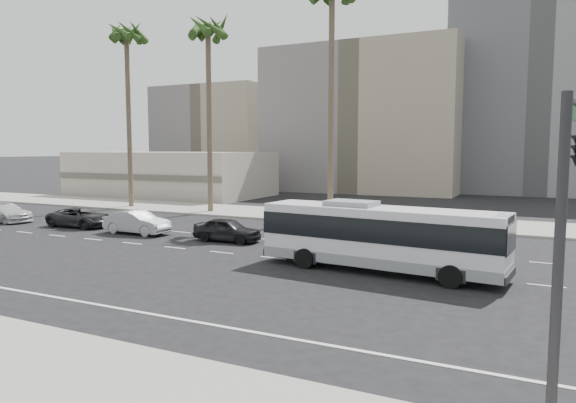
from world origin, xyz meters
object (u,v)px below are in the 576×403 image
Objects in this scene: car_a at (227,230)px; palm_mid at (208,34)px; car_b at (137,222)px; car_d at (4,212)px; palm_far at (126,38)px; city_bus at (380,235)px; car_c at (81,217)px.

palm_mid reaches higher than car_a.
car_b is 12.76m from car_d.
car_b is at bearing 90.08° from car_a.
city_bus is at bearing -27.89° from palm_far.
car_b is 5.63m from car_c.
car_d is 0.30× the size of palm_far.
city_bus reaches higher than car_c.
car_c is (-12.15, 0.41, -0.02)m from car_a.
car_c is at bearing -81.57° from car_d.
car_c is (-22.18, 3.88, -0.94)m from city_bus.
car_b is at bearing -98.20° from car_c.
city_bus is 2.27× the size of car_c.
car_d is (-19.31, -0.17, 0.04)m from car_a.
car_a is 0.81× the size of car_d.
palm_mid is (-2.20, 11.28, 13.92)m from car_b.
car_c is at bearing -63.66° from palm_far.
city_bus reaches higher than car_d.
car_d is at bearing -99.60° from palm_far.
car_c is at bearing 175.75° from city_bus.
palm_far is at bearing 44.93° from car_b.
car_b is 0.90× the size of car_d.
palm_far reaches higher than palm_mid.
car_a is 0.24× the size of palm_far.
car_a is 0.25× the size of palm_mid.
car_d is 18.37m from palm_far.
car_a is at bearing -85.67° from car_d.
palm_mid is (-8.75, 11.07, 13.98)m from car_a.
car_d is 0.30× the size of palm_mid.
city_bus is 22.53m from car_c.
palm_mid is (3.40, 10.66, 14.00)m from car_c.
city_bus is 2.16× the size of car_d.
car_d is at bearing 92.66° from car_c.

